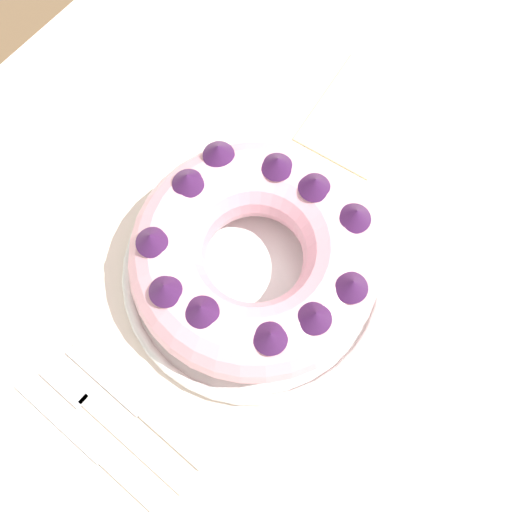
{
  "coord_description": "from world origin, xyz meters",
  "views": [
    {
      "loc": [
        -0.2,
        -0.15,
        1.53
      ],
      "look_at": [
        0.0,
        0.02,
        0.81
      ],
      "focal_mm": 50.0,
      "sensor_mm": 36.0,
      "label": 1
    }
  ],
  "objects": [
    {
      "name": "napkin",
      "position": [
        0.25,
        0.06,
        0.75
      ],
      "size": [
        0.16,
        0.13,
        0.0
      ],
      "primitive_type": "cube",
      "rotation": [
        0.0,
        0.0,
        0.14
      ],
      "color": "beige",
      "rests_on": "dining_table"
    },
    {
      "name": "serving_knife",
      "position": [
        -0.26,
        0.01,
        0.75
      ],
      "size": [
        0.02,
        0.23,
        0.01
      ],
      "rotation": [
        0.0,
        0.0,
        0.02
      ],
      "color": "white",
      "rests_on": "dining_table"
    },
    {
      "name": "ground_plane",
      "position": [
        0.0,
        0.0,
        0.0
      ],
      "size": [
        8.0,
        8.0,
        0.0
      ],
      "primitive_type": "plane",
      "color": "brown"
    },
    {
      "name": "bundt_cake",
      "position": [
        0.0,
        0.02,
        0.81
      ],
      "size": [
        0.27,
        0.27,
        0.1
      ],
      "color": "#E09EAD",
      "rests_on": "serving_dish"
    },
    {
      "name": "dining_table",
      "position": [
        0.0,
        0.0,
        0.64
      ],
      "size": [
        1.13,
        0.93,
        0.75
      ],
      "color": "beige",
      "rests_on": "ground_plane"
    },
    {
      "name": "fork",
      "position": [
        -0.23,
        0.04,
        0.75
      ],
      "size": [
        0.02,
        0.21,
        0.01
      ],
      "rotation": [
        0.0,
        0.0,
        0.08
      ],
      "color": "white",
      "rests_on": "dining_table"
    },
    {
      "name": "serving_dish",
      "position": [
        0.0,
        0.02,
        0.76
      ],
      "size": [
        0.3,
        0.3,
        0.02
      ],
      "color": "white",
      "rests_on": "dining_table"
    },
    {
      "name": "cake_knife",
      "position": [
        -0.19,
        0.01,
        0.75
      ],
      "size": [
        0.02,
        0.2,
        0.01
      ],
      "rotation": [
        0.0,
        0.0,
        -0.01
      ],
      "color": "white",
      "rests_on": "dining_table"
    }
  ]
}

